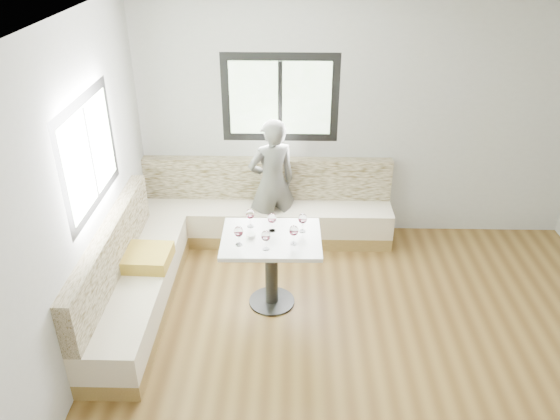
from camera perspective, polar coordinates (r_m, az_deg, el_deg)
name	(u,v)px	position (r m, az deg, el deg)	size (l,w,h in m)	color
room	(384,230)	(4.07, 10.83, -2.09)	(5.01, 5.01, 2.81)	brown
banquette	(214,240)	(5.95, -6.86, -3.16)	(2.90, 2.80, 0.95)	olive
table	(271,254)	(5.24, -0.91, -4.64)	(0.95, 0.74, 0.77)	black
person	(272,183)	(6.18, -0.84, 2.84)	(0.55, 0.36, 1.52)	#54534E
olive_ramekin	(251,235)	(5.13, -3.09, -2.68)	(0.09, 0.09, 0.03)	white
wine_glass_a	(239,232)	(4.97, -4.36, -2.33)	(0.09, 0.09, 0.19)	white
wine_glass_b	(266,236)	(4.89, -1.50, -2.78)	(0.09, 0.09, 0.19)	white
wine_glass_c	(294,231)	(4.97, 1.44, -2.23)	(0.09, 0.09, 0.19)	white
wine_glass_d	(272,219)	(5.17, -0.84, -0.92)	(0.09, 0.09, 0.19)	white
wine_glass_e	(303,219)	(5.16, 2.38, -0.96)	(0.09, 0.09, 0.19)	white
wine_glass_f	(250,214)	(5.25, -3.14, -0.47)	(0.09, 0.09, 0.19)	white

